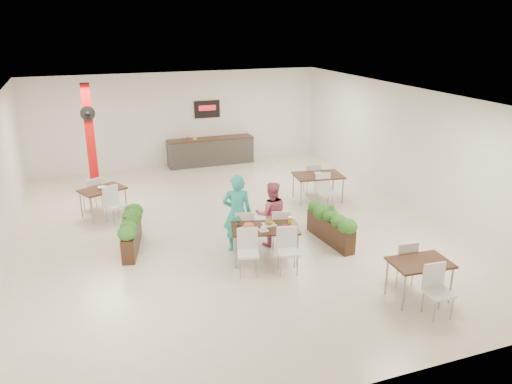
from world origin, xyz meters
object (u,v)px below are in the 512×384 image
(main_table, at_px, (265,232))
(planter_left, at_px, (131,229))
(side_table_b, at_px, (318,178))
(red_column, at_px, (90,139))
(side_table_a, at_px, (103,193))
(side_table_c, at_px, (420,268))
(diner_woman, at_px, (271,214))
(diner_man, at_px, (237,213))
(planter_right, at_px, (330,222))
(service_counter, at_px, (211,151))

(main_table, xyz_separation_m, planter_left, (-2.58, 1.50, -0.15))
(planter_left, height_order, side_table_b, side_table_b)
(red_column, bearing_deg, side_table_a, -86.77)
(main_table, relative_size, side_table_c, 1.14)
(diner_woman, bearing_deg, red_column, -39.92)
(diner_man, distance_m, side_table_a, 4.08)
(diner_woman, relative_size, planter_right, 0.86)
(side_table_b, height_order, side_table_c, same)
(planter_right, relative_size, side_table_a, 1.05)
(red_column, bearing_deg, planter_right, -47.73)
(diner_woman, bearing_deg, side_table_b, -120.24)
(diner_woman, bearing_deg, side_table_a, -27.19)
(main_table, height_order, planter_right, main_table)
(side_table_b, bearing_deg, side_table_c, -88.88)
(red_column, xyz_separation_m, planter_right, (4.87, -5.36, -1.16))
(red_column, bearing_deg, side_table_c, -57.33)
(planter_left, height_order, side_table_c, side_table_c)
(side_table_a, xyz_separation_m, side_table_c, (5.09, -6.18, -0.01))
(red_column, relative_size, main_table, 1.70)
(planter_left, distance_m, planter_right, 4.48)
(planter_left, xyz_separation_m, planter_right, (4.32, -1.17, -0.01))
(service_counter, bearing_deg, main_table, -96.57)
(side_table_a, distance_m, side_table_c, 8.01)
(planter_left, bearing_deg, planter_right, -15.12)
(diner_man, bearing_deg, side_table_a, -34.78)
(service_counter, xyz_separation_m, diner_woman, (-0.46, -6.90, 0.25))
(diner_man, distance_m, side_table_b, 3.89)
(diner_woman, relative_size, side_table_a, 0.91)
(red_column, height_order, side_table_b, red_column)
(service_counter, bearing_deg, diner_man, -100.34)
(side_table_c, bearing_deg, planter_right, 101.10)
(diner_man, relative_size, side_table_b, 1.05)
(service_counter, bearing_deg, side_table_b, -67.88)
(red_column, relative_size, planter_left, 1.90)
(side_table_b, bearing_deg, diner_man, -135.38)
(red_column, bearing_deg, main_table, -61.22)
(side_table_b, bearing_deg, main_table, -124.58)
(main_table, distance_m, planter_left, 2.99)
(red_column, xyz_separation_m, main_table, (3.13, -5.69, -1.01))
(side_table_b, bearing_deg, red_column, 163.23)
(planter_right, xyz_separation_m, side_table_c, (0.33, -2.75, 0.13))
(main_table, relative_size, planter_right, 1.09)
(planter_right, bearing_deg, side_table_a, 144.26)
(red_column, relative_size, side_table_c, 1.94)
(diner_man, distance_m, diner_woman, 0.81)
(diner_woman, bearing_deg, planter_right, -178.31)
(side_table_a, height_order, side_table_b, same)
(service_counter, height_order, diner_woman, service_counter)
(diner_woman, distance_m, planter_left, 3.12)
(main_table, distance_m, diner_woman, 0.78)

